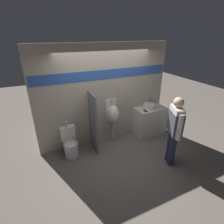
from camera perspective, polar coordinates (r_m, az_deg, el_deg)
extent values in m
plane|color=#70665B|center=(4.86, 0.86, -12.11)|extent=(16.00, 16.00, 0.00)
cube|color=#B2A893|center=(4.71, -2.22, 5.30)|extent=(3.70, 0.06, 2.70)
cube|color=#2D56AD|center=(4.52, -2.15, 12.15)|extent=(3.63, 0.01, 0.24)
cube|color=silver|center=(5.48, 12.20, -2.89)|extent=(0.92, 0.51, 0.86)
cylinder|color=white|center=(5.29, 11.91, 1.95)|extent=(0.36, 0.36, 0.12)
cylinder|color=silver|center=(5.33, 11.24, 3.72)|extent=(0.03, 0.03, 0.14)
cube|color=black|center=(5.07, 10.81, 0.38)|extent=(0.07, 0.14, 0.01)
cube|color=slate|center=(4.50, -6.16, -3.63)|extent=(0.03, 0.59, 1.57)
cylinder|color=silver|center=(5.05, 0.44, -6.42)|extent=(0.04, 0.04, 0.61)
ellipsoid|color=white|center=(4.79, 0.46, -0.84)|extent=(0.33, 0.31, 0.52)
cube|color=white|center=(4.89, -0.31, 0.68)|extent=(0.31, 0.02, 0.65)
cylinder|color=silver|center=(4.75, -0.12, 3.51)|extent=(0.06, 0.06, 0.16)
cylinder|color=white|center=(4.65, -13.14, -12.02)|extent=(0.34, 0.34, 0.36)
torus|color=white|center=(4.54, -13.38, -10.06)|extent=(0.36, 0.36, 0.04)
cube|color=white|center=(4.66, -14.29, -6.58)|extent=(0.38, 0.16, 0.38)
cylinder|color=silver|center=(4.52, -14.59, -3.77)|extent=(0.06, 0.06, 0.14)
cylinder|color=#282D4C|center=(4.38, 19.05, -11.69)|extent=(0.15, 0.15, 0.81)
cylinder|color=#282D4C|center=(4.51, 18.39, -10.50)|extent=(0.15, 0.15, 0.81)
cube|color=silver|center=(4.08, 20.08, -2.69)|extent=(0.34, 0.46, 0.64)
cube|color=#4C4C56|center=(4.10, 19.97, -3.33)|extent=(0.37, 0.50, 0.52)
cylinder|color=silver|center=(3.90, 21.19, -4.73)|extent=(0.10, 0.10, 0.59)
cylinder|color=silver|center=(4.30, 18.94, -1.60)|extent=(0.10, 0.10, 0.59)
sphere|color=beige|center=(3.91, 20.98, 2.96)|extent=(0.22, 0.22, 0.22)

